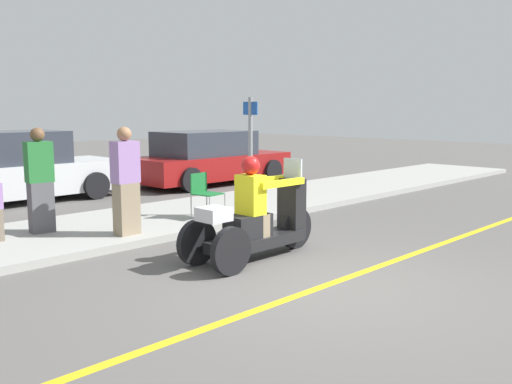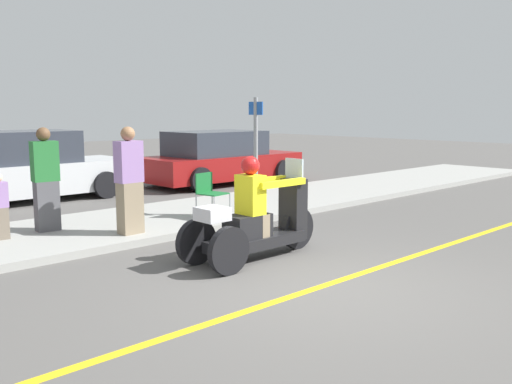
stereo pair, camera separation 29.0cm
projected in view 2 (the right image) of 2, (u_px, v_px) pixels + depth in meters
name	position (u px, v px, depth m)	size (l,w,h in m)	color
ground_plane	(321.00, 287.00, 6.83)	(60.00, 60.00, 0.00)	#565451
lane_stripe	(338.00, 281.00, 7.05)	(24.00, 0.12, 0.01)	gold
sidewalk_strip	(122.00, 225.00, 10.13)	(28.00, 2.80, 0.12)	#9E9E99
motorcycle_trike	(256.00, 222.00, 8.04)	(2.30, 0.78, 1.47)	black
spectator_by_tree	(0.00, 208.00, 8.71)	(0.25, 0.16, 1.02)	#726656
spectator_mid_group	(129.00, 183.00, 9.08)	(0.42, 0.26, 1.72)	gray
spectator_with_child	(46.00, 181.00, 9.29)	(0.43, 0.28, 1.70)	#515156
folding_chair_set_back	(209.00, 190.00, 10.49)	(0.53, 0.53, 0.82)	#A5A8AD
parked_car_lot_right	(23.00, 169.00, 13.00)	(4.68, 1.92, 1.61)	silver
parked_car_lot_far	(220.00, 159.00, 16.12)	(4.70, 2.09, 1.49)	maroon
street_sign	(256.00, 152.00, 10.60)	(0.08, 0.36, 2.20)	gray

